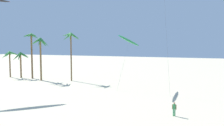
{
  "coord_description": "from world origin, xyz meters",
  "views": [
    {
      "loc": [
        12.22,
        1.77,
        8.02
      ],
      "look_at": [
        3.68,
        22.67,
        6.21
      ],
      "focal_mm": 36.17,
      "sensor_mm": 36.0,
      "label": 1
    }
  ],
  "objects_px": {
    "palm_tree_4": "(71,40)",
    "palm_tree_2": "(40,46)",
    "palm_tree_1": "(10,55)",
    "palm_tree_0": "(21,58)",
    "palm_tree_3": "(31,42)",
    "person_mid_field": "(174,108)",
    "flying_kite_2": "(129,41)"
  },
  "relations": [
    {
      "from": "palm_tree_4",
      "to": "palm_tree_2",
      "type": "bearing_deg",
      "value": -160.19
    },
    {
      "from": "palm_tree_4",
      "to": "palm_tree_1",
      "type": "bearing_deg",
      "value": -177.08
    },
    {
      "from": "palm_tree_0",
      "to": "palm_tree_4",
      "type": "distance_m",
      "value": 14.46
    },
    {
      "from": "palm_tree_1",
      "to": "palm_tree_3",
      "type": "distance_m",
      "value": 7.45
    },
    {
      "from": "palm_tree_0",
      "to": "palm_tree_1",
      "type": "distance_m",
      "value": 3.43
    },
    {
      "from": "palm_tree_3",
      "to": "palm_tree_1",
      "type": "bearing_deg",
      "value": -177.96
    },
    {
      "from": "palm_tree_2",
      "to": "palm_tree_3",
      "type": "relative_size",
      "value": 0.89
    },
    {
      "from": "palm_tree_0",
      "to": "palm_tree_3",
      "type": "distance_m",
      "value": 5.02
    },
    {
      "from": "palm_tree_4",
      "to": "palm_tree_0",
      "type": "bearing_deg",
      "value": -177.06
    },
    {
      "from": "person_mid_field",
      "to": "palm_tree_2",
      "type": "bearing_deg",
      "value": 154.4
    },
    {
      "from": "palm_tree_1",
      "to": "flying_kite_2",
      "type": "relative_size",
      "value": 0.64
    },
    {
      "from": "palm_tree_2",
      "to": "palm_tree_0",
      "type": "bearing_deg",
      "value": 167.33
    },
    {
      "from": "palm_tree_1",
      "to": "person_mid_field",
      "type": "bearing_deg",
      "value": -21.39
    },
    {
      "from": "palm_tree_1",
      "to": "palm_tree_3",
      "type": "xyz_separation_m",
      "value": [
        6.66,
        0.24,
        3.33
      ]
    },
    {
      "from": "palm_tree_0",
      "to": "palm_tree_2",
      "type": "bearing_deg",
      "value": -12.67
    },
    {
      "from": "palm_tree_2",
      "to": "palm_tree_4",
      "type": "distance_m",
      "value": 7.05
    },
    {
      "from": "palm_tree_4",
      "to": "person_mid_field",
      "type": "xyz_separation_m",
      "value": [
        24.53,
        -17.23,
        -8.24
      ]
    },
    {
      "from": "palm_tree_0",
      "to": "palm_tree_2",
      "type": "xyz_separation_m",
      "value": [
        7.3,
        -1.64,
        2.93
      ]
    },
    {
      "from": "palm_tree_0",
      "to": "palm_tree_2",
      "type": "height_order",
      "value": "palm_tree_2"
    },
    {
      "from": "flying_kite_2",
      "to": "palm_tree_4",
      "type": "bearing_deg",
      "value": 165.12
    },
    {
      "from": "palm_tree_1",
      "to": "palm_tree_4",
      "type": "relative_size",
      "value": 0.6
    },
    {
      "from": "palm_tree_2",
      "to": "palm_tree_4",
      "type": "relative_size",
      "value": 0.9
    },
    {
      "from": "palm_tree_3",
      "to": "palm_tree_4",
      "type": "xyz_separation_m",
      "value": [
        10.57,
        0.64,
        0.34
      ]
    },
    {
      "from": "palm_tree_0",
      "to": "palm_tree_1",
      "type": "bearing_deg",
      "value": -177.16
    },
    {
      "from": "flying_kite_2",
      "to": "palm_tree_2",
      "type": "bearing_deg",
      "value": 175.74
    },
    {
      "from": "person_mid_field",
      "to": "palm_tree_0",
      "type": "bearing_deg",
      "value": 156.7
    },
    {
      "from": "flying_kite_2",
      "to": "palm_tree_3",
      "type": "bearing_deg",
      "value": 172.6
    },
    {
      "from": "palm_tree_0",
      "to": "person_mid_field",
      "type": "bearing_deg",
      "value": -23.3
    },
    {
      "from": "palm_tree_0",
      "to": "person_mid_field",
      "type": "height_order",
      "value": "palm_tree_0"
    },
    {
      "from": "palm_tree_1",
      "to": "palm_tree_2",
      "type": "bearing_deg",
      "value": -7.84
    },
    {
      "from": "palm_tree_2",
      "to": "flying_kite_2",
      "type": "xyz_separation_m",
      "value": [
        21.37,
        -1.59,
        0.91
      ]
    },
    {
      "from": "palm_tree_1",
      "to": "person_mid_field",
      "type": "distance_m",
      "value": 45.08
    }
  ]
}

